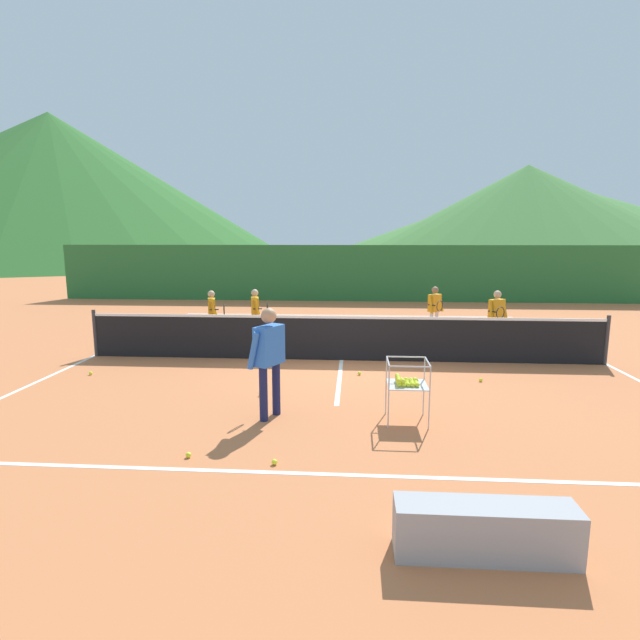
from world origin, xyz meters
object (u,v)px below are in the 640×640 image
at_px(instructor, 269,353).
at_px(tennis_ball_2, 91,373).
at_px(student_0, 212,311).
at_px(student_3, 497,313).
at_px(tennis_ball_5, 274,462).
at_px(tennis_ball_0, 261,394).
at_px(ball_cart, 406,382).
at_px(tennis_ball_3, 188,455).
at_px(student_1, 256,310).
at_px(tennis_net, 342,338).
at_px(student_2, 435,306).
at_px(tennis_ball_1, 481,380).
at_px(courtside_bench, 485,530).
at_px(tennis_ball_4, 359,373).

relative_size(instructor, tennis_ball_2, 24.07).
distance_m(student_0, student_3, 7.10).
xyz_separation_m(instructor, tennis_ball_5, (0.32, -1.54, -0.95)).
bearing_deg(student_0, tennis_ball_0, -64.71).
distance_m(student_3, ball_cart, 5.95).
bearing_deg(tennis_ball_5, tennis_ball_3, 173.79).
bearing_deg(student_1, tennis_net, -40.72).
relative_size(student_1, tennis_ball_2, 19.56).
bearing_deg(student_2, tennis_ball_3, -117.82).
height_order(student_1, tennis_ball_1, student_1).
bearing_deg(instructor, tennis_ball_5, -78.40).
relative_size(tennis_net, ball_cart, 12.36).
height_order(tennis_net, tennis_ball_0, tennis_net).
height_order(ball_cart, tennis_ball_5, ball_cart).
bearing_deg(student_0, instructor, -65.83).
height_order(tennis_ball_0, tennis_ball_3, same).
distance_m(tennis_ball_3, courtside_bench, 3.50).
distance_m(tennis_ball_1, tennis_ball_4, 2.26).
bearing_deg(student_0, student_2, 10.79).
bearing_deg(tennis_net, student_0, 151.44).
bearing_deg(tennis_net, ball_cart, -73.99).
bearing_deg(student_3, courtside_bench, -105.91).
distance_m(student_1, tennis_ball_0, 4.68).
bearing_deg(tennis_ball_1, tennis_ball_5, -132.08).
xyz_separation_m(tennis_ball_2, tennis_ball_4, (5.20, 0.36, 0.00)).
distance_m(student_3, tennis_ball_3, 8.66).
relative_size(student_1, courtside_bench, 0.89).
bearing_deg(tennis_ball_4, student_0, 141.48).
bearing_deg(tennis_ball_5, tennis_ball_1, 47.92).
height_order(tennis_ball_4, courtside_bench, courtside_bench).
relative_size(student_2, student_3, 0.98).
distance_m(tennis_ball_0, tennis_ball_1, 4.06).
relative_size(student_0, tennis_ball_1, 19.16).
relative_size(student_2, ball_cart, 1.48).
height_order(student_1, student_2, student_2).
height_order(tennis_ball_2, courtside_bench, courtside_bench).
height_order(student_2, tennis_ball_2, student_2).
distance_m(tennis_net, tennis_ball_3, 5.25).
bearing_deg(courtside_bench, student_0, 119.34).
height_order(ball_cart, tennis_ball_3, ball_cart).
relative_size(student_3, tennis_ball_5, 20.04).
xyz_separation_m(student_3, tennis_ball_3, (-5.46, -6.68, -0.79)).
relative_size(tennis_ball_0, tennis_ball_2, 1.00).
bearing_deg(tennis_net, instructor, -105.39).
distance_m(tennis_ball_0, tennis_ball_5, 2.57).
relative_size(tennis_ball_0, courtside_bench, 0.05).
distance_m(instructor, courtside_bench, 3.93).
height_order(instructor, tennis_ball_5, instructor).
xyz_separation_m(tennis_ball_0, tennis_ball_5, (0.64, -2.49, 0.00)).
distance_m(tennis_net, tennis_ball_2, 5.08).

